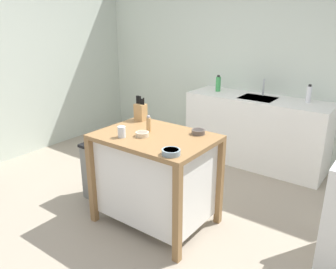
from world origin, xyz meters
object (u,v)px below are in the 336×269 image
Objects in this scene: pepper_grinder at (149,124)px; bottle_hand_soap at (309,94)px; trash_bin at (101,171)px; sink_faucet at (264,87)px; bowl_stoneware_deep at (198,132)px; bottle_spray_cleaner at (218,84)px; bowl_ceramic_small at (142,134)px; knife_block at (141,111)px; drinking_cup at (122,132)px; kitchen_island at (155,175)px; bowl_ceramic_wide at (171,152)px.

bottle_hand_soap is at bearing 65.55° from pepper_grinder.
pepper_grinder is at bearing -114.45° from bottle_hand_soap.
sink_faucet is (0.97, 2.02, 0.71)m from trash_bin.
bottle_spray_cleaner is (-0.70, 1.66, 0.10)m from bowl_stoneware_deep.
bowl_ceramic_small is at bearing -97.41° from sink_faucet.
bottle_hand_soap is at bearing -3.20° from sink_faucet.
knife_block is 2.10× the size of bowl_stoneware_deep.
sink_faucet is at bearing 10.53° from bottle_spray_cleaner.
kitchen_island is at bearing 46.07° from drinking_cup.
bottle_spray_cleaner is at bearing -169.47° from sink_faucet.
bowl_ceramic_small is 2.26m from bottle_hand_soap.
trash_bin is 2.85× the size of bottle_hand_soap.
sink_faucet is at bearing 79.73° from drinking_cup.
drinking_cup is 0.45× the size of sink_faucet.
drinking_cup reaches higher than kitchen_island.
bottle_spray_cleaner is at bearing 112.94° from bowl_stoneware_deep.
trash_bin is (-1.15, 0.29, -0.60)m from bowl_ceramic_wide.
pepper_grinder is 0.72× the size of bottle_spray_cleaner.
knife_block is at bearing 132.36° from bowl_ceramic_small.
bottle_hand_soap reaches higher than pepper_grinder.
bottle_spray_cleaner is at bearing 99.38° from bowl_ceramic_small.
knife_block is at bearing 145.67° from kitchen_island.
knife_block reaches higher than bowl_ceramic_small.
kitchen_island is at bearing -111.42° from bottle_hand_soap.
pepper_grinder is (-0.40, -0.22, 0.05)m from bowl_stoneware_deep.
sink_faucet is at bearing 70.88° from knife_block.
pepper_grinder reaches higher than trash_bin.
drinking_cup is at bearing -21.55° from trash_bin.
pepper_grinder is 0.25× the size of trash_bin.
bowl_ceramic_small is 2.14m from sink_faucet.
trash_bin is at bearing 166.00° from bowl_ceramic_wide.
sink_faucet is at bearing 176.80° from bottle_hand_soap.
knife_block reaches higher than bottle_hand_soap.
trash_bin is 2.07m from bottle_spray_cleaner.
bowl_ceramic_small is 1.21× the size of drinking_cup.
drinking_cup is at bearing -133.93° from kitchen_island.
bowl_stoneware_deep is at bearing 43.18° from drinking_cup.
knife_block is 0.71m from bowl_stoneware_deep.
bottle_spray_cleaner reaches higher than bowl_ceramic_wide.
bottle_hand_soap is (0.40, 2.28, 0.10)m from bowl_ceramic_wide.
bowl_ceramic_wide is 1.48× the size of drinking_cup.
pepper_grinder is (0.30, -0.23, -0.02)m from knife_block.
kitchen_island is 8.70× the size of bowl_stoneware_deep.
sink_faucet is 0.99× the size of bottle_hand_soap.
kitchen_island is 8.76× the size of bowl_ceramic_small.
bottle_hand_soap is (0.58, -0.03, -0.01)m from sink_faucet.
kitchen_island is 2.11m from sink_faucet.
drinking_cup is 0.16× the size of trash_bin.
bowl_ceramic_small is 0.75× the size of pepper_grinder.
bowl_stoneware_deep is at bearing -105.61° from bottle_hand_soap.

